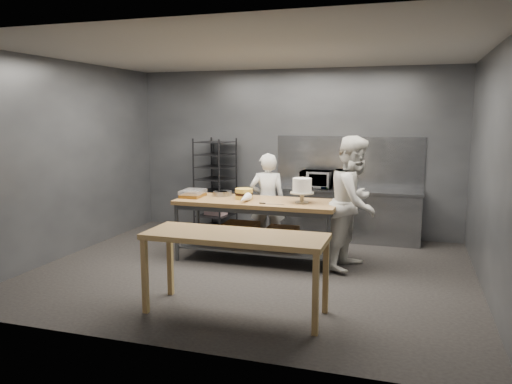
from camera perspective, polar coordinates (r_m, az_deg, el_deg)
ground at (r=7.14m, az=-0.40°, el=-8.94°), size 6.00×6.00×0.00m
back_wall at (r=9.23m, az=4.37°, el=4.59°), size 6.00×0.04×3.00m
work_table at (r=7.50m, az=0.17°, el=-3.54°), size 2.40×0.90×0.92m
near_counter at (r=5.46m, az=-2.40°, el=-5.67°), size 2.00×0.70×0.90m
back_counter at (r=8.89m, az=10.11°, el=-2.52°), size 2.60×0.60×0.90m
splashback_panel at (r=9.05m, az=10.52°, el=3.43°), size 2.60×0.02×0.90m
speed_rack at (r=9.35m, az=-4.66°, el=0.67°), size 0.71×0.75×1.75m
chef_behind at (r=8.11m, az=1.31°, el=-1.07°), size 0.65×0.52×1.57m
chef_right at (r=7.19m, az=11.15°, el=-1.22°), size 0.93×1.07×1.89m
microwave at (r=8.87m, az=6.92°, el=1.45°), size 0.54×0.37×0.30m
frosted_cake_stand at (r=7.18m, az=5.29°, el=0.56°), size 0.34×0.34×0.36m
layer_cake at (r=7.51m, az=-1.38°, el=-0.21°), size 0.27×0.27×0.16m
cake_pans at (r=7.82m, az=-3.86°, el=-0.18°), size 0.28×0.30×0.07m
piping_bag at (r=7.20m, az=-1.33°, el=-0.76°), size 0.13×0.38×0.12m
offset_spatula at (r=7.10m, az=1.42°, el=-1.35°), size 0.36×0.02×0.02m
pastry_clamshells at (r=7.77m, az=-7.23°, el=-0.15°), size 0.32×0.44×0.11m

